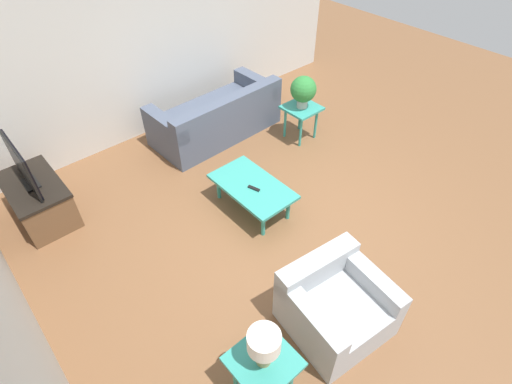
# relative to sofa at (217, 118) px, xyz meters

# --- Properties ---
(ground_plane) EXTENTS (14.00, 14.00, 0.00)m
(ground_plane) POSITION_rel_sofa_xyz_m (-2.18, 0.43, -0.30)
(ground_plane) COLOR brown
(wall_right) EXTENTS (0.12, 7.20, 2.70)m
(wall_right) POSITION_rel_sofa_xyz_m (0.88, 0.43, 1.05)
(wall_right) COLOR silver
(wall_right) RESTS_ON ground_plane
(sofa) EXTENTS (1.01, 2.05, 0.78)m
(sofa) POSITION_rel_sofa_xyz_m (0.00, 0.00, 0.00)
(sofa) COLOR #4C566B
(sofa) RESTS_ON ground_plane
(armchair) EXTENTS (0.98, 1.00, 0.71)m
(armchair) POSITION_rel_sofa_xyz_m (-3.44, 1.17, -0.01)
(armchair) COLOR #A8ADB2
(armchair) RESTS_ON ground_plane
(coffee_table) EXTENTS (1.09, 0.63, 0.39)m
(coffee_table) POSITION_rel_sofa_xyz_m (-1.67, 0.70, 0.05)
(coffee_table) COLOR teal
(coffee_table) RESTS_ON ground_plane
(side_table_plant) EXTENTS (0.51, 0.51, 0.55)m
(side_table_plant) POSITION_rel_sofa_xyz_m (-0.94, -0.93, 0.16)
(side_table_plant) COLOR teal
(side_table_plant) RESTS_ON ground_plane
(side_table_lamp) EXTENTS (0.51, 0.51, 0.55)m
(side_table_lamp) POSITION_rel_sofa_xyz_m (-3.47, 2.14, 0.16)
(side_table_lamp) COLOR teal
(side_table_lamp) RESTS_ON ground_plane
(tv_stand_chest) EXTENTS (1.03, 0.61, 0.54)m
(tv_stand_chest) POSITION_rel_sofa_xyz_m (-0.02, 2.80, -0.01)
(tv_stand_chest) COLOR brown
(tv_stand_chest) RESTS_ON ground_plane
(television) EXTENTS (0.85, 0.16, 0.59)m
(television) POSITION_rel_sofa_xyz_m (-0.02, 2.81, 0.53)
(television) COLOR black
(television) RESTS_ON tv_stand_chest
(potted_plant) EXTENTS (0.39, 0.39, 0.49)m
(potted_plant) POSITION_rel_sofa_xyz_m (-0.94, -0.93, 0.54)
(potted_plant) COLOR #B2ADA3
(potted_plant) RESTS_ON side_table_plant
(table_lamp) EXTENTS (0.26, 0.26, 0.40)m
(table_lamp) POSITION_rel_sofa_xyz_m (-3.47, 2.14, 0.52)
(table_lamp) COLOR #997F4C
(table_lamp) RESTS_ON side_table_lamp
(remote_control) EXTENTS (0.16, 0.09, 0.02)m
(remote_control) POSITION_rel_sofa_xyz_m (-1.74, 0.73, 0.10)
(remote_control) COLOR black
(remote_control) RESTS_ON coffee_table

